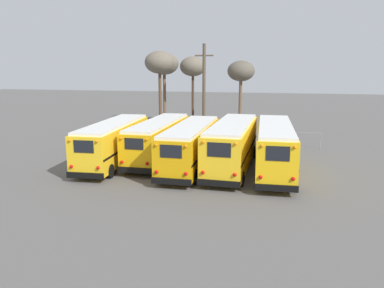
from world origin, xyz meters
name	(u,v)px	position (x,y,z in m)	size (l,w,h in m)	color
ground_plane	(192,165)	(0.00, 0.00, 0.00)	(160.00, 160.00, 0.00)	#5B5956
school_bus_0	(114,141)	(-5.87, -0.65, 1.69)	(2.89, 10.20, 3.12)	yellow
school_bus_1	(159,139)	(-2.93, 1.17, 1.67)	(2.51, 10.45, 3.05)	#EAAA0F
school_bus_2	(191,144)	(0.00, -0.50, 1.69)	(2.57, 10.60, 3.10)	#E5A00C
school_bus_3	(232,144)	(2.93, -0.27, 1.79)	(2.94, 10.56, 3.32)	yellow
school_bus_4	(275,146)	(5.87, -0.53, 1.81)	(2.72, 10.63, 3.32)	yellow
utility_pole	(204,91)	(-1.03, 10.00, 4.79)	(1.80, 0.31, 9.30)	brown
bare_tree_0	(164,65)	(-7.92, 19.75, 7.39)	(3.61, 3.61, 8.85)	brown
bare_tree_1	(160,63)	(-7.10, 15.22, 7.50)	(3.37, 3.37, 8.88)	brown
bare_tree_2	(193,67)	(-3.94, 18.34, 7.07)	(3.11, 3.11, 8.34)	#473323
bare_tree_3	(241,72)	(2.20, 13.75, 6.56)	(2.84, 2.84, 7.76)	brown
fence_line	(211,134)	(0.00, 7.99, 0.99)	(19.80, 0.06, 1.42)	#939399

